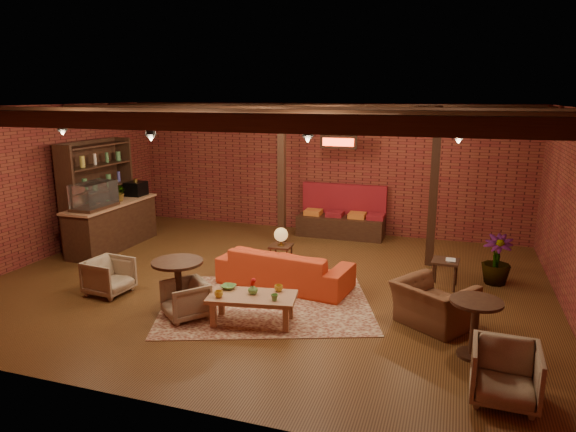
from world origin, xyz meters
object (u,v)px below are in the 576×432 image
(side_table_lamp, at_px, (281,238))
(side_table_book, at_px, (446,262))
(armchair_right, at_px, (434,297))
(round_table_right, at_px, (475,319))
(sofa, at_px, (285,268))
(coffee_table, at_px, (252,298))
(armchair_far, at_px, (505,371))
(round_table_left, at_px, (178,277))
(armchair_b, at_px, (185,298))
(armchair_a, at_px, (109,275))
(plant_tall, at_px, (501,210))

(side_table_lamp, xyz_separation_m, side_table_book, (3.11, 0.03, -0.18))
(side_table_lamp, bearing_deg, armchair_right, -29.10)
(side_table_lamp, height_order, round_table_right, side_table_lamp)
(sofa, relative_size, side_table_lamp, 2.78)
(side_table_book, bearing_deg, coffee_table, -137.86)
(side_table_lamp, height_order, armchair_far, side_table_lamp)
(coffee_table, xyz_separation_m, side_table_lamp, (-0.37, 2.45, 0.26))
(coffee_table, height_order, round_table_left, round_table_left)
(armchair_b, height_order, armchair_far, armchair_far)
(armchair_right, relative_size, side_table_book, 1.95)
(sofa, xyz_separation_m, armchair_a, (-2.80, -1.31, -0.00))
(armchair_right, bearing_deg, round_table_right, 158.84)
(plant_tall, bearing_deg, armchair_right, -114.54)
(armchair_far, bearing_deg, plant_tall, 90.05)
(armchair_b, distance_m, plant_tall, 5.71)
(side_table_book, bearing_deg, sofa, -162.81)
(coffee_table, xyz_separation_m, side_table_book, (2.74, 2.48, 0.07))
(armchair_b, height_order, armchair_right, armchair_right)
(coffee_table, relative_size, armchair_far, 1.89)
(sofa, distance_m, armchair_far, 4.39)
(sofa, relative_size, armchair_b, 3.70)
(side_table_lamp, bearing_deg, sofa, -66.51)
(armchair_b, xyz_separation_m, plant_tall, (4.68, 3.10, 1.06))
(side_table_book, bearing_deg, round_table_left, -148.82)
(sofa, bearing_deg, coffee_table, 98.19)
(side_table_book, bearing_deg, armchair_a, -158.76)
(armchair_b, relative_size, side_table_book, 1.22)
(side_table_book, relative_size, round_table_right, 0.67)
(round_table_right, distance_m, armchair_far, 1.04)
(round_table_left, relative_size, side_table_book, 1.58)
(sofa, distance_m, armchair_a, 3.09)
(coffee_table, xyz_separation_m, armchair_a, (-2.81, 0.32, -0.05))
(round_table_left, height_order, armchair_a, round_table_left)
(armchair_b, bearing_deg, plant_tall, 73.49)
(armchair_far, xyz_separation_m, plant_tall, (0.13, 3.97, 1.01))
(round_table_right, bearing_deg, coffee_table, 179.60)
(armchair_b, distance_m, armchair_far, 4.63)
(coffee_table, xyz_separation_m, round_table_left, (-1.28, 0.05, 0.17))
(armchair_right, height_order, round_table_right, armchair_right)
(coffee_table, distance_m, round_table_left, 1.29)
(armchair_a, xyz_separation_m, round_table_right, (5.99, -0.34, 0.18))
(coffee_table, bearing_deg, side_table_lamp, 98.68)
(side_table_book, distance_m, armchair_far, 3.57)
(round_table_right, xyz_separation_m, plant_tall, (0.44, 2.98, 0.86))
(armchair_b, relative_size, plant_tall, 0.23)
(armchair_a, relative_size, armchair_b, 1.07)
(round_table_right, bearing_deg, armchair_right, 124.80)
(sofa, relative_size, coffee_table, 1.70)
(side_table_book, bearing_deg, side_table_lamp, -179.39)
(coffee_table, relative_size, round_table_right, 1.78)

